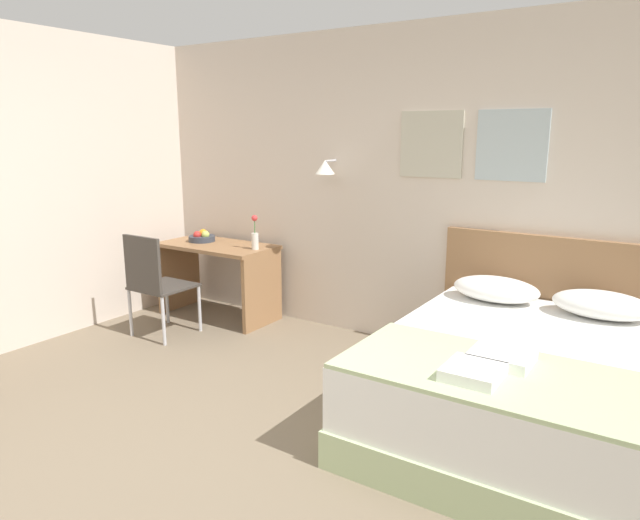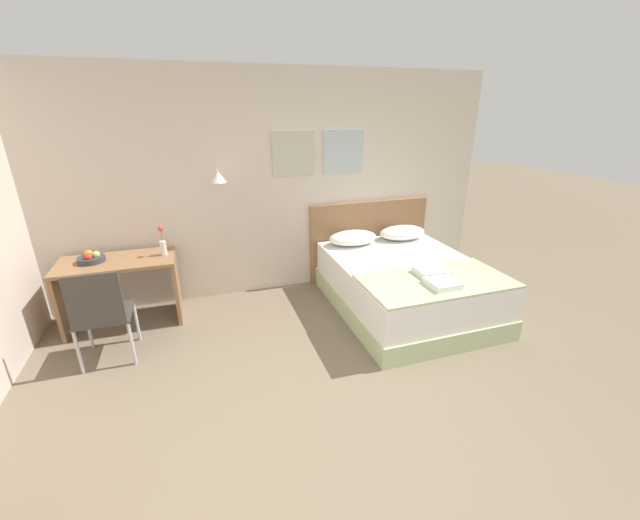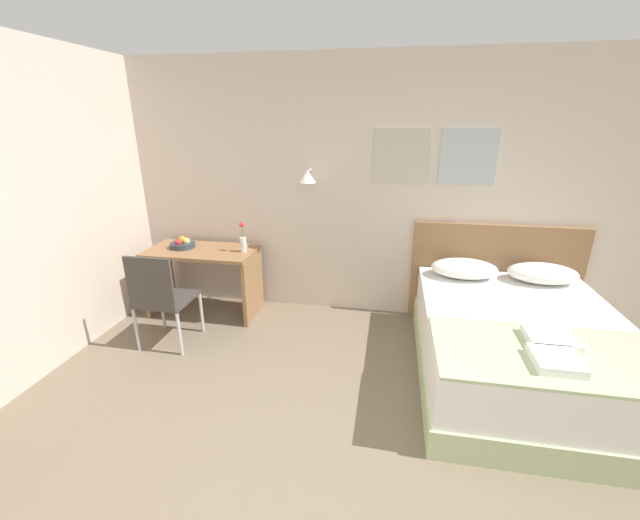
{
  "view_description": "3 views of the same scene",
  "coord_description": "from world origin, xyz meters",
  "px_view_note": "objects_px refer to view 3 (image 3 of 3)",
  "views": [
    {
      "loc": [
        2.13,
        -1.64,
        1.8
      ],
      "look_at": [
        -0.12,
        1.82,
        0.87
      ],
      "focal_mm": 32.0,
      "sensor_mm": 36.0,
      "label": 1
    },
    {
      "loc": [
        -0.86,
        -1.9,
        2.22
      ],
      "look_at": [
        0.34,
        1.69,
        0.73
      ],
      "focal_mm": 22.0,
      "sensor_mm": 36.0,
      "label": 2
    },
    {
      "loc": [
        0.28,
        -1.31,
        2.03
      ],
      "look_at": [
        -0.32,
        2.0,
        0.83
      ],
      "focal_mm": 22.0,
      "sensor_mm": 36.0,
      "label": 3
    }
  ],
  "objects_px": {
    "pillow_left": "(464,268)",
    "headboard": "(494,275)",
    "pillow_right": "(542,273)",
    "desk_chair": "(159,294)",
    "fruit_bowl": "(183,244)",
    "throw_blanket": "(552,355)",
    "folded_towel_near_foot": "(550,338)",
    "flower_vase": "(243,240)",
    "bed": "(519,348)",
    "desk": "(203,269)",
    "folded_towel_mid_bed": "(556,361)"
  },
  "relations": [
    {
      "from": "pillow_left",
      "to": "headboard",
      "type": "bearing_deg",
      "value": 37.29
    },
    {
      "from": "pillow_right",
      "to": "desk_chair",
      "type": "bearing_deg",
      "value": -166.73
    },
    {
      "from": "pillow_left",
      "to": "fruit_bowl",
      "type": "height_order",
      "value": "fruit_bowl"
    },
    {
      "from": "pillow_left",
      "to": "pillow_right",
      "type": "height_order",
      "value": "same"
    },
    {
      "from": "throw_blanket",
      "to": "folded_towel_near_foot",
      "type": "xyz_separation_m",
      "value": [
        0.03,
        0.14,
        0.04
      ]
    },
    {
      "from": "fruit_bowl",
      "to": "flower_vase",
      "type": "xyz_separation_m",
      "value": [
        0.7,
        -0.02,
        0.08
      ]
    },
    {
      "from": "headboard",
      "to": "flower_vase",
      "type": "distance_m",
      "value": 2.61
    },
    {
      "from": "bed",
      "to": "desk",
      "type": "distance_m",
      "value": 3.13
    },
    {
      "from": "pillow_left",
      "to": "fruit_bowl",
      "type": "xyz_separation_m",
      "value": [
        -2.92,
        -0.03,
        0.1
      ]
    },
    {
      "from": "pillow_left",
      "to": "fruit_bowl",
      "type": "distance_m",
      "value": 2.92
    },
    {
      "from": "folded_towel_near_foot",
      "to": "folded_towel_mid_bed",
      "type": "height_order",
      "value": "same"
    },
    {
      "from": "folded_towel_near_foot",
      "to": "folded_towel_mid_bed",
      "type": "distance_m",
      "value": 0.28
    },
    {
      "from": "desk",
      "to": "desk_chair",
      "type": "height_order",
      "value": "desk_chair"
    },
    {
      "from": "desk",
      "to": "desk_chair",
      "type": "distance_m",
      "value": 0.76
    },
    {
      "from": "pillow_right",
      "to": "throw_blanket",
      "type": "xyz_separation_m",
      "value": [
        -0.35,
        -1.32,
        -0.08
      ]
    },
    {
      "from": "fruit_bowl",
      "to": "pillow_right",
      "type": "bearing_deg",
      "value": 0.54
    },
    {
      "from": "pillow_left",
      "to": "folded_towel_mid_bed",
      "type": "relative_size",
      "value": 2.18
    },
    {
      "from": "pillow_right",
      "to": "flower_vase",
      "type": "relative_size",
      "value": 1.94
    },
    {
      "from": "fruit_bowl",
      "to": "bed",
      "type": "bearing_deg",
      "value": -12.3
    },
    {
      "from": "folded_towel_near_foot",
      "to": "flower_vase",
      "type": "height_order",
      "value": "flower_vase"
    },
    {
      "from": "folded_towel_near_foot",
      "to": "pillow_left",
      "type": "bearing_deg",
      "value": 107.79
    },
    {
      "from": "bed",
      "to": "folded_towel_near_foot",
      "type": "distance_m",
      "value": 0.56
    },
    {
      "from": "pillow_right",
      "to": "flower_vase",
      "type": "bearing_deg",
      "value": -178.94
    },
    {
      "from": "folded_towel_mid_bed",
      "to": "pillow_right",
      "type": "bearing_deg",
      "value": 75.14
    },
    {
      "from": "throw_blanket",
      "to": "desk_chair",
      "type": "relative_size",
      "value": 1.6
    },
    {
      "from": "folded_towel_mid_bed",
      "to": "desk_chair",
      "type": "xyz_separation_m",
      "value": [
        -3.07,
        0.64,
        -0.1
      ]
    },
    {
      "from": "bed",
      "to": "pillow_right",
      "type": "xyz_separation_m",
      "value": [
        0.35,
        0.75,
        0.38
      ]
    },
    {
      "from": "throw_blanket",
      "to": "headboard",
      "type": "bearing_deg",
      "value": 90.0
    },
    {
      "from": "throw_blanket",
      "to": "fruit_bowl",
      "type": "height_order",
      "value": "fruit_bowl"
    },
    {
      "from": "bed",
      "to": "pillow_left",
      "type": "relative_size",
      "value": 3.16
    },
    {
      "from": "desk_chair",
      "to": "folded_towel_near_foot",
      "type": "bearing_deg",
      "value": -6.66
    },
    {
      "from": "flower_vase",
      "to": "desk",
      "type": "bearing_deg",
      "value": -178.96
    },
    {
      "from": "folded_towel_near_foot",
      "to": "desk",
      "type": "relative_size",
      "value": 0.27
    },
    {
      "from": "desk",
      "to": "flower_vase",
      "type": "height_order",
      "value": "flower_vase"
    },
    {
      "from": "bed",
      "to": "desk_chair",
      "type": "relative_size",
      "value": 2.11
    },
    {
      "from": "desk",
      "to": "fruit_bowl",
      "type": "height_order",
      "value": "fruit_bowl"
    },
    {
      "from": "headboard",
      "to": "flower_vase",
      "type": "bearing_deg",
      "value": -172.88
    },
    {
      "from": "headboard",
      "to": "folded_towel_near_foot",
      "type": "bearing_deg",
      "value": -88.92
    },
    {
      "from": "bed",
      "to": "headboard",
      "type": "height_order",
      "value": "headboard"
    },
    {
      "from": "pillow_right",
      "to": "desk",
      "type": "relative_size",
      "value": 0.54
    },
    {
      "from": "pillow_left",
      "to": "folded_towel_mid_bed",
      "type": "height_order",
      "value": "pillow_left"
    },
    {
      "from": "desk_chair",
      "to": "pillow_left",
      "type": "bearing_deg",
      "value": 16.49
    },
    {
      "from": "throw_blanket",
      "to": "desk",
      "type": "relative_size",
      "value": 1.3
    },
    {
      "from": "headboard",
      "to": "folded_towel_near_foot",
      "type": "height_order",
      "value": "headboard"
    },
    {
      "from": "pillow_left",
      "to": "throw_blanket",
      "type": "bearing_deg",
      "value": -75.07
    },
    {
      "from": "bed",
      "to": "headboard",
      "type": "bearing_deg",
      "value": 90.0
    },
    {
      "from": "pillow_right",
      "to": "flower_vase",
      "type": "xyz_separation_m",
      "value": [
        -2.92,
        -0.05,
        0.18
      ]
    },
    {
      "from": "throw_blanket",
      "to": "folded_towel_near_foot",
      "type": "bearing_deg",
      "value": 78.76
    },
    {
      "from": "pillow_right",
      "to": "fruit_bowl",
      "type": "height_order",
      "value": "fruit_bowl"
    },
    {
      "from": "bed",
      "to": "pillow_left",
      "type": "bearing_deg",
      "value": 115.19
    }
  ]
}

